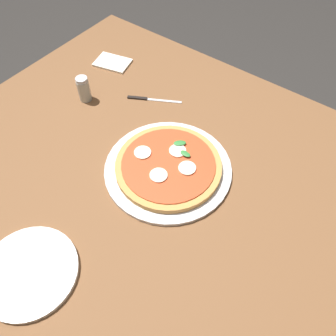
{
  "coord_description": "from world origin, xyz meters",
  "views": [
    {
      "loc": [
        -0.43,
        0.46,
        1.54
      ],
      "look_at": [
        -0.06,
        -0.03,
        0.73
      ],
      "focal_mm": 37.17,
      "sensor_mm": 36.0,
      "label": 1
    }
  ],
  "objects": [
    {
      "name": "pizza",
      "position": [
        -0.06,
        -0.03,
        0.75
      ],
      "size": [
        0.31,
        0.31,
        0.03
      ],
      "color": "tan",
      "rests_on": "serving_tray"
    },
    {
      "name": "pepper_shaker",
      "position": [
        0.35,
        -0.11,
        0.77
      ],
      "size": [
        0.04,
        0.04,
        0.09
      ],
      "color": "#B2B7AD",
      "rests_on": "dining_table"
    },
    {
      "name": "plate_white",
      "position": [
        0.02,
        0.42,
        0.73
      ],
      "size": [
        0.23,
        0.23,
        0.01
      ],
      "primitive_type": "cylinder",
      "color": "white",
      "rests_on": "dining_table"
    },
    {
      "name": "serving_tray",
      "position": [
        -0.06,
        -0.03,
        0.73
      ],
      "size": [
        0.37,
        0.37,
        0.01
      ],
      "primitive_type": "cylinder",
      "color": "silver",
      "rests_on": "dining_table"
    },
    {
      "name": "napkin",
      "position": [
        0.41,
        -0.31,
        0.73
      ],
      "size": [
        0.15,
        0.12,
        0.01
      ],
      "primitive_type": "cube",
      "rotation": [
        0.0,
        0.0,
        0.25
      ],
      "color": "white",
      "rests_on": "dining_table"
    },
    {
      "name": "knife",
      "position": [
        0.18,
        -0.23,
        0.72
      ],
      "size": [
        0.17,
        0.1,
        0.01
      ],
      "color": "black",
      "rests_on": "dining_table"
    },
    {
      "name": "ground_plane",
      "position": [
        0.0,
        0.0,
        0.0
      ],
      "size": [
        6.0,
        6.0,
        0.0
      ],
      "primitive_type": "plane",
      "color": "#2D2B28"
    },
    {
      "name": "dining_table",
      "position": [
        0.0,
        0.0,
        0.64
      ],
      "size": [
        1.31,
        1.14,
        0.72
      ],
      "color": "brown",
      "rests_on": "ground_plane"
    }
  ]
}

